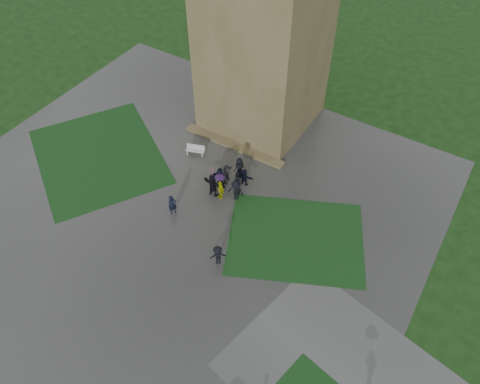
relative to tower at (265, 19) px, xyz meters
The scene contains 10 objects.
ground 17.49m from the tower, 90.00° to the right, with size 120.00×120.00×0.00m, color black.
plaza 15.81m from the tower, 90.00° to the right, with size 34.00×34.00×0.02m, color #353533.
lawn_inset_left 16.55m from the tower, 127.69° to the right, with size 11.00×9.00×0.01m, color #123414.
lawn_inset_right 15.90m from the tower, 49.64° to the right, with size 9.00×7.00×0.01m, color #123414.
tower is the anchor object (origin of this frame).
tower_plinth 9.90m from the tower, 90.00° to the right, with size 9.00×0.80×0.22m, color brown.
bench 11.08m from the tower, 107.27° to the right, with size 1.55×0.93×0.86m.
visitor_cluster 11.99m from the tower, 76.96° to the right, with size 3.17×3.61×2.64m.
pedestrian_mid 14.96m from the tower, 89.44° to the right, with size 0.60×0.40×1.65m, color black.
pedestrian_near 17.32m from the tower, 70.30° to the right, with size 1.03×0.53×1.60m, color black.
Camera 1 is at (15.37, -13.14, 25.33)m, focal length 35.00 mm.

